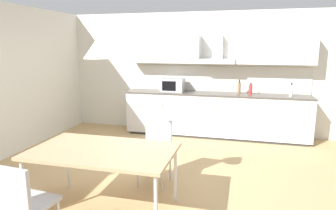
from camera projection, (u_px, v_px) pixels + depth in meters
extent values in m
cube|color=tan|center=(150.00, 186.00, 4.06)|extent=(7.99, 8.48, 0.02)
cube|color=silver|center=(190.00, 73.00, 6.54)|extent=(6.40, 0.10, 2.57)
cube|color=#333333|center=(214.00, 135.00, 6.31)|extent=(3.57, 0.54, 0.05)
cube|color=silver|center=(215.00, 114.00, 6.23)|extent=(3.72, 0.59, 0.83)
cube|color=#4C4742|center=(216.00, 94.00, 6.14)|extent=(3.74, 0.61, 0.03)
cube|color=silver|center=(138.00, 104.00, 6.29)|extent=(0.01, 0.01, 0.14)
cube|color=silver|center=(162.00, 105.00, 6.16)|extent=(0.01, 0.01, 0.14)
cube|color=silver|center=(187.00, 106.00, 6.03)|extent=(0.01, 0.01, 0.14)
cube|color=silver|center=(214.00, 107.00, 5.90)|extent=(0.01, 0.01, 0.14)
cube|color=silver|center=(217.00, 79.00, 6.35)|extent=(3.72, 0.02, 0.53)
cube|color=silver|center=(165.00, 49.00, 6.36)|extent=(1.50, 0.34, 0.57)
cube|color=silver|center=(275.00, 50.00, 5.81)|extent=(1.50, 0.34, 0.57)
cube|color=#B7BABF|center=(217.00, 61.00, 6.11)|extent=(0.72, 0.40, 0.10)
cube|color=#B7BABF|center=(218.00, 48.00, 6.17)|extent=(0.20, 0.16, 0.52)
cube|color=#ADADB2|center=(173.00, 85.00, 6.33)|extent=(0.48, 0.34, 0.28)
cube|color=black|center=(169.00, 86.00, 6.18)|extent=(0.29, 0.01, 0.20)
cylinder|color=red|center=(251.00, 90.00, 5.97)|extent=(0.07, 0.07, 0.19)
cylinder|color=black|center=(251.00, 84.00, 5.95)|extent=(0.03, 0.03, 0.04)
cylinder|color=brown|center=(239.00, 88.00, 6.00)|extent=(0.06, 0.06, 0.24)
cylinder|color=black|center=(239.00, 81.00, 5.98)|extent=(0.02, 0.02, 0.05)
cylinder|color=white|center=(291.00, 91.00, 5.72)|extent=(0.06, 0.06, 0.22)
cylinder|color=black|center=(292.00, 84.00, 5.70)|extent=(0.03, 0.03, 0.05)
cube|color=tan|center=(103.00, 151.00, 3.32)|extent=(1.59, 0.94, 0.04)
cylinder|color=silver|center=(24.00, 191.00, 3.18)|extent=(0.04, 0.04, 0.70)
cylinder|color=silver|center=(156.00, 209.00, 2.82)|extent=(0.04, 0.04, 0.70)
cylinder|color=silver|center=(68.00, 162.00, 3.96)|extent=(0.04, 0.04, 0.70)
cylinder|color=silver|center=(175.00, 174.00, 3.60)|extent=(0.04, 0.04, 0.70)
cube|color=#B2B2B7|center=(30.00, 204.00, 2.73)|extent=(0.44, 0.44, 0.04)
cube|color=#B2B2B7|center=(11.00, 190.00, 2.52)|extent=(0.38, 0.07, 0.40)
cube|color=#B2B2B7|center=(154.00, 153.00, 4.01)|extent=(0.43, 0.43, 0.04)
cube|color=#B2B2B7|center=(159.00, 134.00, 4.14)|extent=(0.38, 0.07, 0.40)
cylinder|color=silver|center=(162.00, 176.00, 3.85)|extent=(0.02, 0.02, 0.43)
cylinder|color=silver|center=(138.00, 173.00, 3.95)|extent=(0.02, 0.02, 0.43)
cylinder|color=silver|center=(170.00, 166.00, 4.16)|extent=(0.02, 0.02, 0.43)
cylinder|color=silver|center=(148.00, 163.00, 4.27)|extent=(0.02, 0.02, 0.43)
cone|color=silver|center=(98.00, 48.00, 3.10)|extent=(0.32, 0.32, 0.22)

